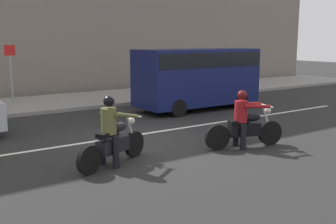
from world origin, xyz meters
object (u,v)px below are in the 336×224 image
at_px(motorcycle_with_rider_olive, 112,137).
at_px(parked_van_navy, 197,75).
at_px(motorcycle_with_rider_crimson, 244,124).
at_px(street_sign_post, 11,67).

xyz_separation_m(motorcycle_with_rider_olive, parked_van_navy, (6.19, 4.72, 0.76)).
distance_m(motorcycle_with_rider_olive, parked_van_navy, 7.82).
distance_m(motorcycle_with_rider_olive, motorcycle_with_rider_crimson, 3.58).
bearing_deg(motorcycle_with_rider_crimson, street_sign_post, 107.53).
bearing_deg(street_sign_post, motorcycle_with_rider_crimson, -72.47).
relative_size(motorcycle_with_rider_olive, parked_van_navy, 0.40).
xyz_separation_m(motorcycle_with_rider_crimson, parked_van_navy, (2.67, 5.31, 0.78)).
distance_m(motorcycle_with_rider_olive, street_sign_post, 9.88).
height_order(motorcycle_with_rider_olive, street_sign_post, street_sign_post).
xyz_separation_m(parked_van_navy, street_sign_post, (-5.96, 5.11, 0.23)).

